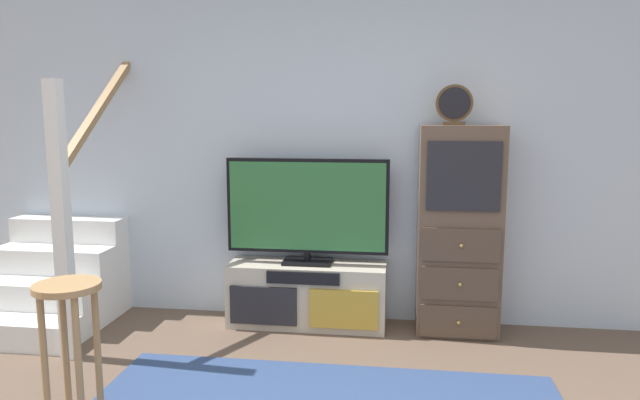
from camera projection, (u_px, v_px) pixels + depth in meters
back_wall at (351, 145)px, 4.41m from camera, size 6.40×0.12×2.70m
media_console at (307, 295)px, 4.35m from camera, size 1.18×0.38×0.47m
television at (307, 208)px, 4.28m from camera, size 1.21×0.22×0.79m
side_cabinet at (459, 231)px, 4.14m from camera, size 0.58×0.38×1.51m
desk_clock at (454, 105)px, 4.00m from camera, size 0.26×0.08×0.28m
staircase at (67, 268)px, 4.60m from camera, size 1.00×1.36×2.20m
bar_stool_near at (69, 318)px, 2.99m from camera, size 0.34×0.34×0.73m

